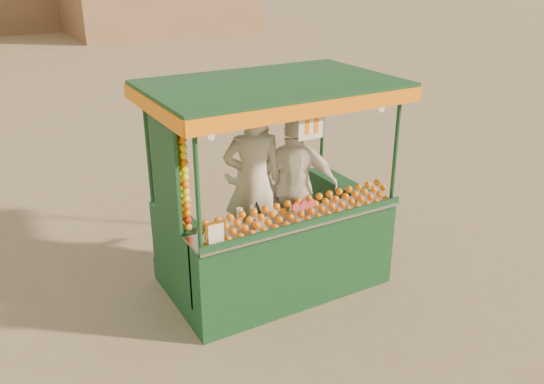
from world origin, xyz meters
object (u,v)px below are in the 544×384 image
juice_cart (272,226)px  vendor_left (254,182)px  vendor_right (295,187)px  vendor_middle (254,183)px

juice_cart → vendor_left: size_ratio=1.39×
vendor_right → juice_cart: bearing=49.9°
juice_cart → vendor_middle: size_ratio=1.72×
vendor_left → vendor_middle: size_ratio=1.24×
vendor_left → vendor_right: (0.48, -0.15, -0.10)m
juice_cart → vendor_right: size_ratio=1.55×
vendor_middle → vendor_left: bearing=97.3°
vendor_left → vendor_right: 0.51m
juice_cart → vendor_middle: bearing=78.9°
juice_cart → vendor_middle: (0.14, 0.69, 0.27)m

